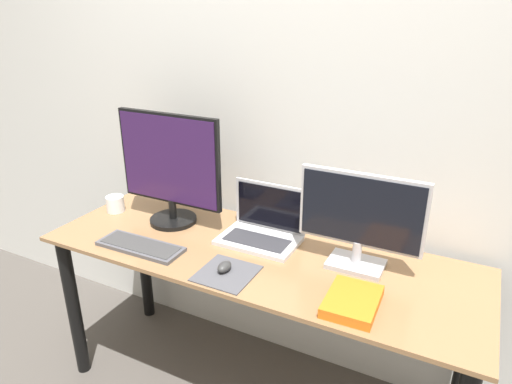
{
  "coord_description": "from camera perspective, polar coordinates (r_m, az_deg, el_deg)",
  "views": [
    {
      "loc": [
        0.76,
        -1.16,
        1.73
      ],
      "look_at": [
        -0.01,
        0.34,
        1.04
      ],
      "focal_mm": 32.0,
      "sensor_mm": 36.0,
      "label": 1
    }
  ],
  "objects": [
    {
      "name": "wall_back",
      "position": [
        2.07,
        4.83,
        8.83
      ],
      "size": [
        7.0,
        0.05,
        2.5
      ],
      "color": "silver",
      "rests_on": "ground_plane"
    },
    {
      "name": "desk",
      "position": [
        2.0,
        -0.08,
        -11.24
      ],
      "size": [
        1.83,
        0.64,
        0.77
      ],
      "color": "olive",
      "rests_on": "ground_plane"
    },
    {
      "name": "monitor_left",
      "position": [
        2.11,
        -10.73,
        2.98
      ],
      "size": [
        0.53,
        0.22,
        0.52
      ],
      "color": "black",
      "rests_on": "desk"
    },
    {
      "name": "monitor_right",
      "position": [
        1.77,
        12.89,
        -3.25
      ],
      "size": [
        0.48,
        0.15,
        0.39
      ],
      "color": "#B2B2B7",
      "rests_on": "desk"
    },
    {
      "name": "laptop",
      "position": [
        2.0,
        0.91,
        -4.29
      ],
      "size": [
        0.34,
        0.23,
        0.24
      ],
      "color": "silver",
      "rests_on": "desk"
    },
    {
      "name": "keyboard",
      "position": [
        2.01,
        -14.25,
        -6.58
      ],
      "size": [
        0.38,
        0.14,
        0.02
      ],
      "color": "#4C4C51",
      "rests_on": "desk"
    },
    {
      "name": "mousepad",
      "position": [
        1.78,
        -3.7,
        -10.11
      ],
      "size": [
        0.21,
        0.22,
        0.0
      ],
      "color": "#47474C",
      "rests_on": "desk"
    },
    {
      "name": "mouse",
      "position": [
        1.78,
        -3.97,
        -9.3
      ],
      "size": [
        0.05,
        0.07,
        0.04
      ],
      "color": "#333333",
      "rests_on": "mousepad"
    },
    {
      "name": "book",
      "position": [
        1.63,
        11.95,
        -13.23
      ],
      "size": [
        0.18,
        0.24,
        0.04
      ],
      "color": "orange",
      "rests_on": "desk"
    },
    {
      "name": "mug",
      "position": [
        2.38,
        -17.18,
        -1.42
      ],
      "size": [
        0.09,
        0.09,
        0.08
      ],
      "color": "white",
      "rests_on": "desk"
    }
  ]
}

